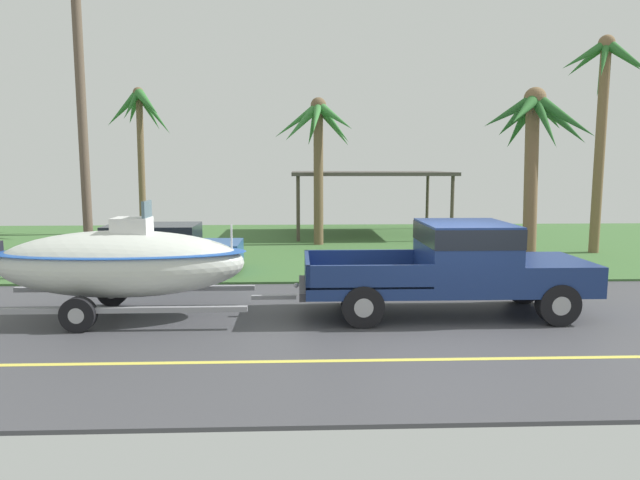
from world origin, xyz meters
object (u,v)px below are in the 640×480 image
object	(u,v)px
palm_tree_near_right	(604,93)
parked_sedan_near	(160,250)
palm_tree_near_left	(319,135)
palm_tree_far_left	(141,121)
pickup_truck_towing	(463,263)
utility_pole	(82,119)
palm_tree_mid	(534,133)
boat_on_trailer	(120,263)
carport_awning	(369,175)

from	to	relation	value
palm_tree_near_right	parked_sedan_near	bearing A→B (deg)	-167.92
palm_tree_near_left	palm_tree_far_left	xyz separation A→B (m)	(-7.47, 3.62, 0.78)
pickup_truck_towing	palm_tree_far_left	bearing A→B (deg)	126.05
parked_sedan_near	utility_pole	distance (m)	3.97
palm_tree_near_left	palm_tree_near_right	xyz separation A→B (m)	(9.32, -2.49, 1.26)
palm_tree_mid	palm_tree_far_left	bearing A→B (deg)	144.27
boat_on_trailer	palm_tree_near_left	xyz separation A→B (m)	(4.30, 10.12, 3.01)
palm_tree_near_left	palm_tree_mid	world-z (taller)	palm_tree_near_left
pickup_truck_towing	utility_pole	size ratio (longest dim) A/B	0.73
palm_tree_near_left	palm_tree_near_right	size ratio (longest dim) A/B	0.76
pickup_truck_towing	utility_pole	bearing A→B (deg)	155.87
palm_tree_near_left	utility_pole	size ratio (longest dim) A/B	0.68
palm_tree_near_right	palm_tree_far_left	size ratio (longest dim) A/B	1.15
palm_tree_near_left	palm_tree_far_left	size ratio (longest dim) A/B	0.87
pickup_truck_towing	palm_tree_mid	distance (m)	6.03
parked_sedan_near	pickup_truck_towing	bearing A→B (deg)	-32.85
utility_pole	parked_sedan_near	bearing A→B (deg)	21.47
palm_tree_near_left	utility_pole	distance (m)	8.83
palm_tree_far_left	utility_pole	xyz separation A→B (m)	(1.13, -9.77, -0.69)
boat_on_trailer	palm_tree_mid	bearing A→B (deg)	23.34
palm_tree_near_right	utility_pole	size ratio (longest dim) A/B	0.89
palm_tree_near_left	parked_sedan_near	bearing A→B (deg)	-130.32
pickup_truck_towing	palm_tree_near_right	world-z (taller)	palm_tree_near_right
carport_awning	palm_tree_mid	bearing A→B (deg)	-68.53
parked_sedan_near	carport_awning	bearing A→B (deg)	50.54
parked_sedan_near	utility_pole	xyz separation A→B (m)	(-1.69, -0.66, 3.53)
parked_sedan_near	palm_tree_near_right	world-z (taller)	palm_tree_near_right
boat_on_trailer	carport_awning	distance (m)	14.64
parked_sedan_near	carport_awning	distance (m)	11.01
palm_tree_mid	palm_tree_far_left	size ratio (longest dim) A/B	0.81
utility_pole	pickup_truck_towing	bearing A→B (deg)	-24.13
pickup_truck_towing	boat_on_trailer	xyz separation A→B (m)	(-6.84, -0.00, 0.06)
pickup_truck_towing	palm_tree_near_right	xyz separation A→B (m)	(6.78, 7.64, 4.33)
pickup_truck_towing	palm_tree_mid	xyz separation A→B (m)	(3.13, 4.30, 2.84)
carport_awning	palm_tree_near_left	xyz separation A→B (m)	(-2.24, -2.89, 1.51)
palm_tree_near_right	palm_tree_near_left	bearing A→B (deg)	165.06
palm_tree_near_left	utility_pole	world-z (taller)	utility_pole
parked_sedan_near	palm_tree_far_left	size ratio (longest dim) A/B	0.70
pickup_truck_towing	carport_awning	distance (m)	13.11
boat_on_trailer	palm_tree_mid	distance (m)	11.21
palm_tree_near_left	palm_tree_mid	distance (m)	8.13
palm_tree_far_left	utility_pole	size ratio (longest dim) A/B	0.78
pickup_truck_towing	boat_on_trailer	size ratio (longest dim) A/B	0.95
carport_awning	utility_pole	size ratio (longest dim) A/B	0.81
carport_awning	boat_on_trailer	bearing A→B (deg)	-116.68
utility_pole	boat_on_trailer	bearing A→B (deg)	-62.85
parked_sedan_near	carport_awning	size ratio (longest dim) A/B	0.67
palm_tree_near_right	utility_pole	distance (m)	16.13
carport_awning	parked_sedan_near	bearing A→B (deg)	-129.46
carport_awning	utility_pole	distance (m)	12.56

